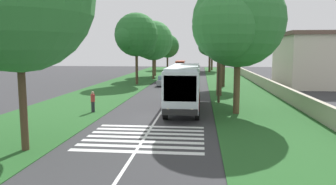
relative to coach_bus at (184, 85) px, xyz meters
The scene contains 25 objects.
ground 4.50m from the coach_bus, 152.91° to the left, with size 160.00×160.00×0.00m, color #333335.
grass_verge_left 15.37m from the coach_bus, 41.05° to the left, with size 120.00×8.00×0.04m, color #235623.
grass_verge_right 13.32m from the coach_bus, 29.14° to the right, with size 120.00×8.00×0.04m, color #235623.
centre_line 11.82m from the coach_bus, ahead, with size 110.00×0.16×0.01m, color silver.
coach_bus is the anchor object (origin of this frame).
zebra_crossing 9.38m from the coach_bus, 168.63° to the left, with size 5.85×6.80×0.01m.
trailing_car_0 19.42m from the coach_bus, 11.30° to the left, with size 4.30×1.78×1.43m.
trailing_car_1 28.53m from the coach_bus, ahead, with size 4.30×1.78×1.43m.
trailing_car_2 37.53m from the coach_bus, ahead, with size 4.30×1.78×1.43m.
trailing_car_3 43.00m from the coach_bus, ahead, with size 4.30×1.78×1.43m.
trailing_minibus_0 53.38m from the coach_bus, ahead, with size 6.00×2.14×2.53m.
roadside_tree_left_0 58.99m from the coach_bus, ahead, with size 7.62×6.11×9.22m.
roadside_tree_left_1 14.94m from the coach_bus, 147.61° to the left, with size 9.20×7.34×11.20m.
roadside_tree_left_2 22.63m from the coach_bus, 21.73° to the left, with size 7.48×6.33×10.42m.
roadside_tree_left_3 31.15m from the coach_bus, 13.54° to the left, with size 8.74×6.92×10.15m.
roadside_tree_left_4 38.00m from the coach_bus, 12.11° to the left, with size 6.71×5.32×8.79m.
roadside_tree_right_0 10.99m from the coach_bus, 19.73° to the right, with size 6.93×5.80×10.85m.
roadside_tree_right_1 6.38m from the coach_bus, 106.24° to the right, with size 8.83×7.09×10.72m.
roadside_tree_right_2 57.85m from the coach_bus, ahead, with size 8.53×6.85×12.22m.
roadside_tree_right_3 49.31m from the coach_bus, ahead, with size 6.38×5.21×8.79m.
roadside_tree_right_4 19.51m from the coach_bus, 13.08° to the right, with size 6.56×5.51×10.93m.
utility_pole 5.65m from the coach_bus, 37.26° to the right, with size 0.24×1.40×8.80m.
roadside_wall 19.23m from the coach_bus, 30.74° to the right, with size 70.00×0.40×1.36m, color #B2A893.
roadside_building 26.40m from the coach_bus, 39.54° to the right, with size 12.27×8.86×7.45m.
pedestrian 7.60m from the coach_bus, 104.67° to the left, with size 0.34×0.34×1.69m.
Camera 1 is at (-23.36, -3.17, 4.94)m, focal length 34.64 mm.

